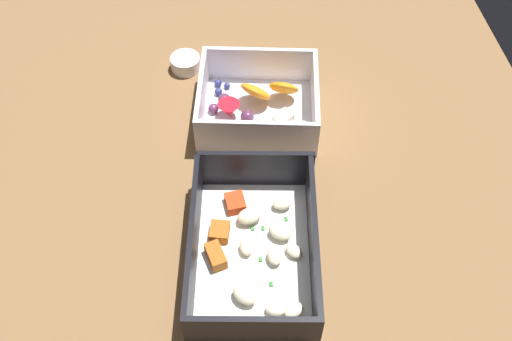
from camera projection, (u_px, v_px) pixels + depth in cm
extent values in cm
cube|color=brown|center=(254.00, 174.00, 77.37)|extent=(80.00, 80.00, 2.00)
cube|color=white|center=(253.00, 257.00, 68.40)|extent=(22.72, 16.34, 0.60)
cube|color=black|center=(252.00, 331.00, 59.53)|extent=(2.28, 13.83, 5.80)
cube|color=black|center=(254.00, 169.00, 72.21)|extent=(2.28, 13.83, 5.80)
cube|color=black|center=(193.00, 242.00, 65.90)|extent=(19.91, 3.03, 5.80)
cube|color=black|center=(314.00, 242.00, 65.85)|extent=(19.91, 3.03, 5.80)
ellipsoid|color=beige|center=(275.00, 256.00, 67.18)|extent=(2.46, 1.78, 1.19)
ellipsoid|color=beige|center=(294.00, 310.00, 63.18)|extent=(2.41, 2.71, 1.12)
ellipsoid|color=beige|center=(249.00, 216.00, 70.25)|extent=(2.80, 3.41, 1.48)
ellipsoid|color=beige|center=(244.00, 295.00, 64.04)|extent=(3.46, 3.43, 1.43)
ellipsoid|color=beige|center=(246.00, 247.00, 67.96)|extent=(2.21, 1.55, 1.10)
ellipsoid|color=beige|center=(273.00, 310.00, 63.28)|extent=(1.93, 2.39, 1.05)
ellipsoid|color=beige|center=(280.00, 232.00, 68.96)|extent=(3.15, 3.32, 1.36)
ellipsoid|color=beige|center=(282.00, 204.00, 71.60)|extent=(1.81, 2.40, 1.12)
ellipsoid|color=beige|center=(294.00, 251.00, 67.67)|extent=(2.57, 2.50, 1.06)
cube|color=#AD5B1E|center=(216.00, 256.00, 67.20)|extent=(3.50, 2.52, 1.61)
cube|color=red|center=(235.00, 203.00, 71.88)|extent=(2.85, 2.53, 1.29)
cube|color=#AD5B1E|center=(220.00, 232.00, 69.31)|extent=(2.89, 2.70, 1.37)
cube|color=#387A33|center=(260.00, 259.00, 67.72)|extent=(0.60, 0.40, 0.20)
cube|color=#387A33|center=(296.00, 310.00, 63.97)|extent=(0.60, 0.40, 0.20)
cube|color=#387A33|center=(275.00, 284.00, 65.83)|extent=(0.60, 0.40, 0.20)
cube|color=#387A33|center=(261.00, 228.00, 70.27)|extent=(0.60, 0.40, 0.20)
cube|color=#387A33|center=(286.00, 219.00, 71.08)|extent=(0.60, 0.40, 0.20)
cube|color=#387A33|center=(252.00, 228.00, 70.29)|extent=(0.60, 0.40, 0.20)
cube|color=white|center=(258.00, 114.00, 82.17)|extent=(16.41, 17.70, 0.60)
cube|color=white|center=(256.00, 137.00, 75.61)|extent=(2.95, 15.66, 5.41)
cube|color=white|center=(260.00, 64.00, 83.99)|extent=(2.95, 15.66, 5.41)
cube|color=white|center=(202.00, 97.00, 79.96)|extent=(12.96, 2.54, 5.41)
cube|color=white|center=(315.00, 100.00, 79.64)|extent=(12.96, 2.54, 5.41)
ellipsoid|color=orange|center=(284.00, 88.00, 81.80)|extent=(4.68, 5.02, 4.12)
ellipsoid|color=orange|center=(256.00, 92.00, 81.30)|extent=(5.89, 5.95, 4.23)
cube|color=#F4EACC|center=(283.00, 119.00, 80.14)|extent=(3.05, 3.18, 1.53)
cube|color=#F4EACC|center=(297.00, 130.00, 78.86)|extent=(2.20, 2.79, 1.57)
cube|color=#F4EACC|center=(252.00, 134.00, 78.43)|extent=(3.27, 3.10, 1.57)
sphere|color=#562D4C|center=(213.00, 108.00, 81.42)|extent=(1.41, 1.41, 1.41)
sphere|color=#562D4C|center=(224.00, 100.00, 82.15)|extent=(1.82, 1.82, 1.82)
sphere|color=#562D4C|center=(244.00, 117.00, 80.18)|extent=(1.83, 1.83, 1.83)
cone|color=red|center=(219.00, 134.00, 78.16)|extent=(2.61, 2.61, 2.09)
cone|color=red|center=(229.00, 110.00, 80.61)|extent=(2.93, 2.93, 2.34)
sphere|color=navy|center=(218.00, 92.00, 83.63)|extent=(1.11, 1.11, 1.11)
sphere|color=navy|center=(227.00, 86.00, 84.50)|extent=(0.92, 0.92, 0.92)
sphere|color=navy|center=(218.00, 83.00, 84.74)|extent=(1.06, 1.06, 1.06)
cylinder|color=white|center=(185.00, 63.00, 87.44)|extent=(4.29, 4.29, 2.06)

